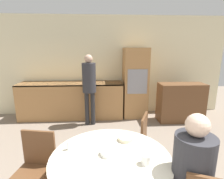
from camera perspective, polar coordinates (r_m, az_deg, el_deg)
wall_back at (r=4.76m, az=-0.96°, el=7.67°), size 6.26×0.05×2.60m
kitchen_counter at (r=4.64m, az=-12.98°, el=-3.26°), size 2.60×0.60×0.91m
oven_unit at (r=4.56m, az=7.52°, el=2.13°), size 0.60×0.59×1.78m
sideboard at (r=4.61m, az=21.49°, el=-3.96°), size 1.09×0.45×0.94m
dining_table at (r=1.91m, az=-0.44°, el=-26.31°), size 1.15×1.15×0.75m
chair_far_left at (r=2.24m, az=-23.65°, el=-22.06°), size 0.47×0.47×0.87m
chair_far_right at (r=2.58m, az=7.98°, el=-15.98°), size 0.52×0.52×0.87m
person_seated at (r=1.72m, az=24.97°, el=-24.18°), size 0.32×0.39×1.27m
person_standing at (r=3.97m, az=-7.47°, el=2.39°), size 0.31×0.31×1.63m
cup at (r=1.69m, az=11.00°, el=-21.51°), size 0.08×0.08×0.09m
bowl_centre at (r=1.79m, az=-1.25°, el=-19.89°), size 0.15×0.15×0.04m
bowl_far at (r=2.03m, az=4.46°, el=-15.69°), size 0.17×0.17×0.04m
salt_shaker at (r=1.90m, az=-14.00°, el=-17.39°), size 0.03×0.03×0.09m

